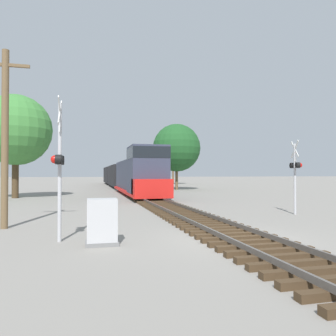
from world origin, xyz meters
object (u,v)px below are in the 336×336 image
Objects in this scene: tree_mid_background at (177,148)px; tree_deep_background at (173,150)px; freight_train at (122,176)px; relay_cabinet at (102,222)px; crossing_signal_near at (59,162)px; crossing_signal_far at (295,170)px; utility_pole at (5,135)px; tree_far_right at (16,130)px.

tree_deep_background reaches higher than tree_mid_background.
freight_train is 36.27× the size of relay_cabinet.
crossing_signal_near is 12.37m from crossing_signal_far.
freight_train is at bearing 139.33° from tree_mid_background.
utility_pole reaches higher than crossing_signal_far.
freight_train is 11.10× the size of crossing_signal_near.
crossing_signal_far reaches higher than relay_cabinet.
tree_deep_background is (17.61, 53.16, 4.38)m from crossing_signal_near.
crossing_signal_near is 21.22m from tree_far_right.
tree_mid_background is at bearing 160.45° from crossing_signal_near.
relay_cabinet is at bearing -47.16° from utility_pole.
relay_cabinet is at bearing -96.54° from freight_train.
relay_cabinet is at bearing -109.09° from tree_mid_background.
utility_pole is (-2.29, 3.10, 1.14)m from crossing_signal_near.
tree_deep_background is at bearing 73.21° from relay_cabinet.
utility_pole is 0.81× the size of tree_mid_background.
tree_deep_background is (11.98, 16.37, 5.07)m from freight_train.
tree_far_right is 40.14m from tree_deep_background.
tree_mid_background reaches higher than crossing_signal_far.
tree_mid_background is (17.68, 10.79, -0.41)m from tree_far_right.
tree_mid_background is at bearing -103.39° from tree_deep_background.
utility_pole is at bearing -141.40° from crossing_signal_near.
tree_deep_background reaches higher than tree_far_right.
tree_deep_background is (16.29, 53.97, 6.23)m from relay_cabinet.
freight_train is at bearing -126.20° from tree_deep_background.
crossing_signal_far is 0.40× the size of tree_deep_background.
crossing_signal_far is (11.60, 4.31, -0.18)m from crossing_signal_near.
tree_far_right reaches higher than utility_pole.
relay_cabinet is 0.20× the size of utility_pole.
freight_train is 12.99× the size of crossing_signal_far.
freight_train is 34.67m from utility_pole.
crossing_signal_near is 0.50× the size of tree_far_right.
crossing_signal_near is at bearing -75.24° from tree_far_right.
utility_pole is 53.98m from tree_deep_background.
tree_mid_background reaches higher than utility_pole.
relay_cabinet is at bearing 127.70° from crossing_signal_far.
utility_pole is 0.72× the size of tree_deep_background.
tree_deep_background is at bearing 76.61° from tree_mid_background.
utility_pole is 31.60m from tree_mid_background.
crossing_signal_far is at bearing -79.60° from freight_train.
utility_pole is (-3.61, 3.90, 2.98)m from relay_cabinet.
relay_cabinet is (-4.31, -37.60, -1.17)m from freight_train.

